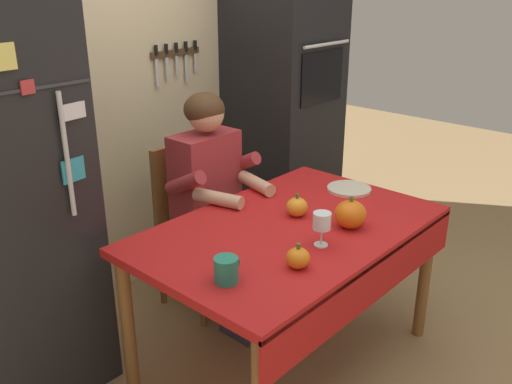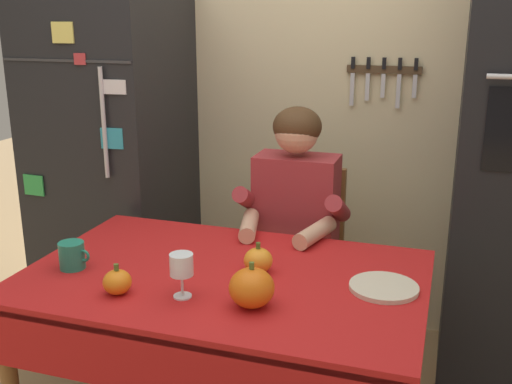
{
  "view_description": "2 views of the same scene",
  "coord_description": "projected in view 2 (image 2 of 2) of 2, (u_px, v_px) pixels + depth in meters",
  "views": [
    {
      "loc": [
        -1.8,
        -1.31,
        1.82
      ],
      "look_at": [
        -0.05,
        0.25,
        0.88
      ],
      "focal_mm": 39.11,
      "sensor_mm": 36.0,
      "label": 1
    },
    {
      "loc": [
        0.72,
        -1.74,
        1.62
      ],
      "look_at": [
        0.08,
        0.22,
        1.01
      ],
      "focal_mm": 42.43,
      "sensor_mm": 36.0,
      "label": 2
    }
  ],
  "objects": [
    {
      "name": "seated_person",
      "position": [
        292.0,
        224.0,
        2.64
      ],
      "size": [
        0.47,
        0.55,
        1.25
      ],
      "color": "#38384C",
      "rests_on": "ground"
    },
    {
      "name": "chair_behind_person",
      "position": [
        301.0,
        257.0,
        2.87
      ],
      "size": [
        0.4,
        0.4,
        0.93
      ],
      "color": "brown",
      "rests_on": "ground"
    },
    {
      "name": "pumpkin_medium",
      "position": [
        117.0,
        282.0,
        1.97
      ],
      "size": [
        0.09,
        0.09,
        0.1
      ],
      "color": "orange",
      "rests_on": "dining_table"
    },
    {
      "name": "dining_table",
      "position": [
        222.0,
        297.0,
        2.14
      ],
      "size": [
        1.4,
        0.9,
        0.74
      ],
      "color": "brown",
      "rests_on": "ground"
    },
    {
      "name": "back_wall_assembly",
      "position": [
        319.0,
        79.0,
        3.1
      ],
      "size": [
        3.7,
        0.13,
        2.6
      ],
      "color": "beige",
      "rests_on": "ground"
    },
    {
      "name": "coffee_mug",
      "position": [
        72.0,
        255.0,
        2.16
      ],
      "size": [
        0.12,
        0.09,
        0.1
      ],
      "color": "#237F66",
      "rests_on": "dining_table"
    },
    {
      "name": "wine_glass",
      "position": [
        182.0,
        266.0,
        1.92
      ],
      "size": [
        0.08,
        0.08,
        0.15
      ],
      "color": "white",
      "rests_on": "dining_table"
    },
    {
      "name": "serving_tray",
      "position": [
        384.0,
        287.0,
        2.01
      ],
      "size": [
        0.23,
        0.23,
        0.02
      ],
      "primitive_type": "cylinder",
      "color": "beige",
      "rests_on": "dining_table"
    },
    {
      "name": "refrigerator",
      "position": [
        113.0,
        157.0,
        3.16
      ],
      "size": [
        0.68,
        0.71,
        1.8
      ],
      "color": "black",
      "rests_on": "ground"
    },
    {
      "name": "pumpkin_large",
      "position": [
        252.0,
        288.0,
        1.87
      ],
      "size": [
        0.14,
        0.14,
        0.15
      ],
      "color": "orange",
      "rests_on": "dining_table"
    },
    {
      "name": "pumpkin_small",
      "position": [
        258.0,
        260.0,
        2.13
      ],
      "size": [
        0.1,
        0.1,
        0.11
      ],
      "color": "orange",
      "rests_on": "dining_table"
    }
  ]
}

